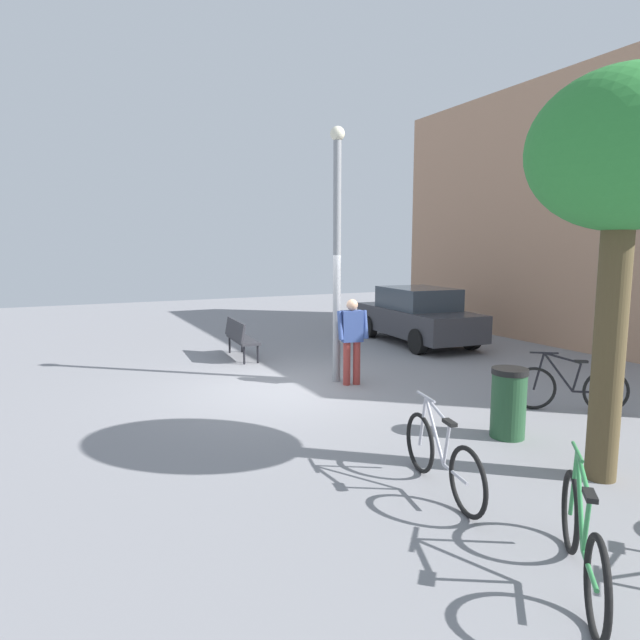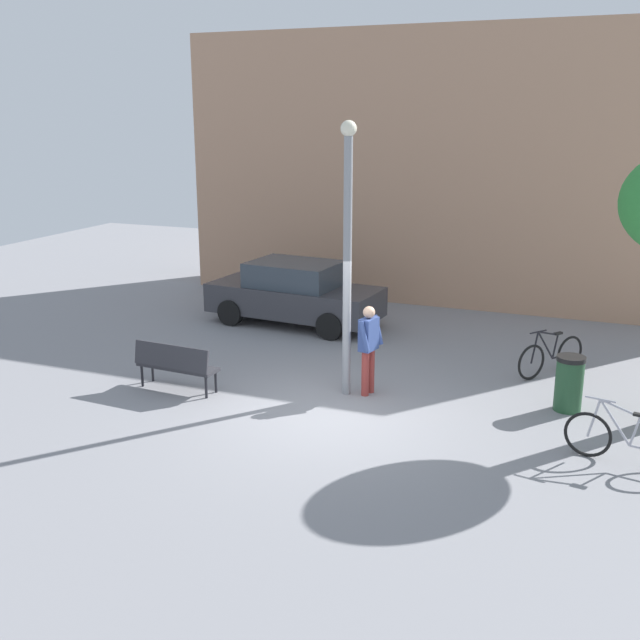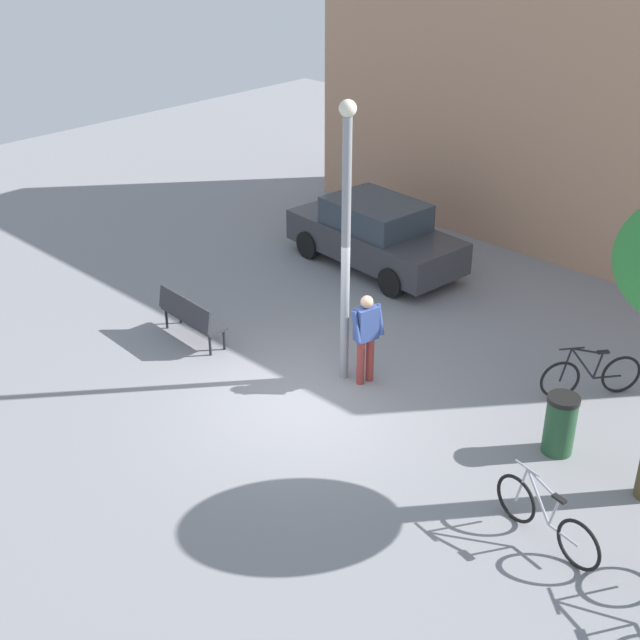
# 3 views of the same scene
# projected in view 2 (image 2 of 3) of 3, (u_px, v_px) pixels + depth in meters

# --- Properties ---
(ground_plane) EXTENTS (36.00, 36.00, 0.00)m
(ground_plane) POSITION_uv_depth(u_px,v_px,m) (330.00, 413.00, 12.97)
(ground_plane) COLOR gray
(building_facade) EXTENTS (14.41, 2.00, 7.16)m
(building_facade) POSITION_uv_depth(u_px,v_px,m) (449.00, 169.00, 20.04)
(building_facade) COLOR tan
(building_facade) RESTS_ON ground_plane
(lamppost) EXTENTS (0.28, 0.28, 4.90)m
(lamppost) POSITION_uv_depth(u_px,v_px,m) (347.00, 248.00, 13.14)
(lamppost) COLOR gray
(lamppost) RESTS_ON ground_plane
(person_by_lamppost) EXTENTS (0.37, 0.63, 1.67)m
(person_by_lamppost) POSITION_uv_depth(u_px,v_px,m) (369.00, 344.00, 13.60)
(person_by_lamppost) COLOR #9E3833
(person_by_lamppost) RESTS_ON ground_plane
(park_bench) EXTENTS (1.63, 0.57, 0.92)m
(park_bench) POSITION_uv_depth(u_px,v_px,m) (175.00, 363.00, 13.86)
(park_bench) COLOR #2D2D33
(park_bench) RESTS_ON ground_plane
(bicycle_black) EXTENTS (1.12, 1.48, 0.97)m
(bicycle_black) POSITION_uv_depth(u_px,v_px,m) (551.00, 356.00, 14.76)
(bicycle_black) COLOR black
(bicycle_black) RESTS_ON ground_plane
(bicycle_silver) EXTENTS (1.78, 0.42, 0.97)m
(bicycle_silver) POSITION_uv_depth(u_px,v_px,m) (626.00, 441.00, 10.93)
(bicycle_silver) COLOR black
(bicycle_silver) RESTS_ON ground_plane
(parked_car_charcoal) EXTENTS (4.33, 2.11, 1.55)m
(parked_car_charcoal) POSITION_uv_depth(u_px,v_px,m) (295.00, 293.00, 18.25)
(parked_car_charcoal) COLOR #38383D
(parked_car_charcoal) RESTS_ON ground_plane
(trash_bin) EXTENTS (0.50, 0.50, 0.99)m
(trash_bin) POSITION_uv_depth(u_px,v_px,m) (569.00, 383.00, 12.96)
(trash_bin) COLOR #234C2D
(trash_bin) RESTS_ON ground_plane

